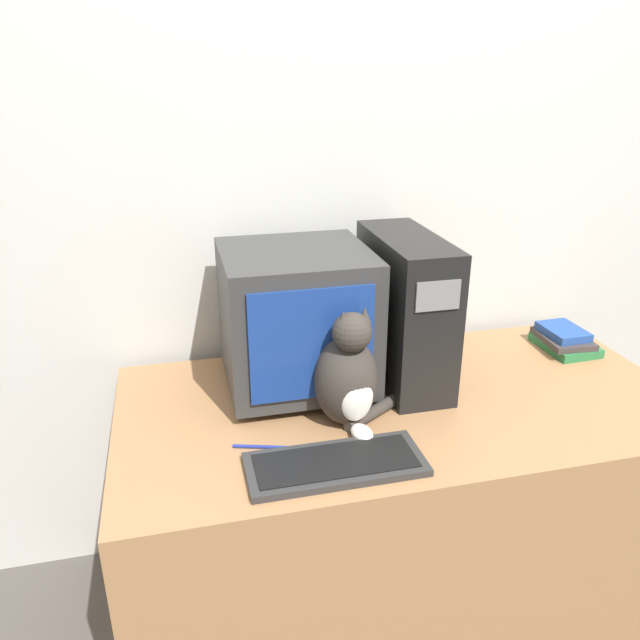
{
  "coord_description": "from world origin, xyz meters",
  "views": [
    {
      "loc": [
        -0.6,
        -1.06,
        1.65
      ],
      "look_at": [
        -0.24,
        0.45,
        1.01
      ],
      "focal_mm": 35.0,
      "sensor_mm": 36.0,
      "label": 1
    }
  ],
  "objects_px": {
    "crt_monitor": "(297,319)",
    "computer_tower": "(405,309)",
    "keyboard": "(335,464)",
    "cat": "(348,377)",
    "pen": "(264,447)",
    "book_stack": "(564,340)"
  },
  "relations": [
    {
      "from": "keyboard",
      "to": "computer_tower",
      "type": "bearing_deg",
      "value": 51.92
    },
    {
      "from": "computer_tower",
      "to": "pen",
      "type": "xyz_separation_m",
      "value": [
        -0.47,
        -0.29,
        -0.22
      ]
    },
    {
      "from": "computer_tower",
      "to": "pen",
      "type": "relative_size",
      "value": 2.89
    },
    {
      "from": "book_stack",
      "to": "pen",
      "type": "bearing_deg",
      "value": -162.19
    },
    {
      "from": "keyboard",
      "to": "cat",
      "type": "height_order",
      "value": "cat"
    },
    {
      "from": "crt_monitor",
      "to": "computer_tower",
      "type": "distance_m",
      "value": 0.32
    },
    {
      "from": "computer_tower",
      "to": "crt_monitor",
      "type": "bearing_deg",
      "value": 176.7
    },
    {
      "from": "cat",
      "to": "keyboard",
      "type": "bearing_deg",
      "value": -124.28
    },
    {
      "from": "crt_monitor",
      "to": "cat",
      "type": "height_order",
      "value": "crt_monitor"
    },
    {
      "from": "cat",
      "to": "pen",
      "type": "relative_size",
      "value": 2.18
    },
    {
      "from": "book_stack",
      "to": "pen",
      "type": "relative_size",
      "value": 1.37
    },
    {
      "from": "crt_monitor",
      "to": "pen",
      "type": "height_order",
      "value": "crt_monitor"
    },
    {
      "from": "keyboard",
      "to": "cat",
      "type": "distance_m",
      "value": 0.24
    },
    {
      "from": "computer_tower",
      "to": "book_stack",
      "type": "height_order",
      "value": "computer_tower"
    },
    {
      "from": "crt_monitor",
      "to": "keyboard",
      "type": "bearing_deg",
      "value": -89.58
    },
    {
      "from": "keyboard",
      "to": "pen",
      "type": "bearing_deg",
      "value": 142.07
    },
    {
      "from": "keyboard",
      "to": "book_stack",
      "type": "xyz_separation_m",
      "value": [
        0.92,
        0.46,
        0.02
      ]
    },
    {
      "from": "computer_tower",
      "to": "book_stack",
      "type": "bearing_deg",
      "value": 5.45
    },
    {
      "from": "keyboard",
      "to": "pen",
      "type": "relative_size",
      "value": 2.79
    },
    {
      "from": "keyboard",
      "to": "cat",
      "type": "xyz_separation_m",
      "value": [
        0.08,
        0.19,
        0.13
      ]
    },
    {
      "from": "crt_monitor",
      "to": "computer_tower",
      "type": "height_order",
      "value": "computer_tower"
    },
    {
      "from": "crt_monitor",
      "to": "computer_tower",
      "type": "bearing_deg",
      "value": -3.3
    }
  ]
}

